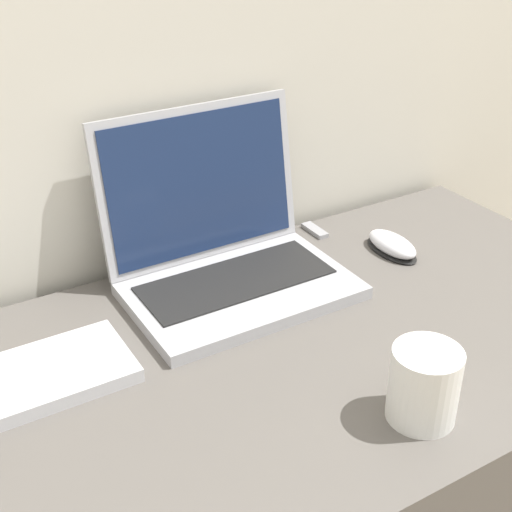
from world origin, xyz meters
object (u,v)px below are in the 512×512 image
object	(u,v)px
drink_cup	(424,384)
usb_stick	(315,230)
computer_mouse	(392,245)
laptop	(224,247)

from	to	relation	value
drink_cup	usb_stick	xyz separation A→B (m)	(0.17, 0.47, -0.05)
computer_mouse	usb_stick	distance (m)	0.15
drink_cup	usb_stick	bearing A→B (deg)	69.78
laptop	drink_cup	distance (m)	0.41
laptop	usb_stick	world-z (taller)	laptop
usb_stick	computer_mouse	bearing A→B (deg)	-60.78
drink_cup	computer_mouse	distance (m)	0.42
computer_mouse	drink_cup	bearing A→B (deg)	-125.75
computer_mouse	usb_stick	size ratio (longest dim) A/B	1.89
laptop	computer_mouse	world-z (taller)	laptop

